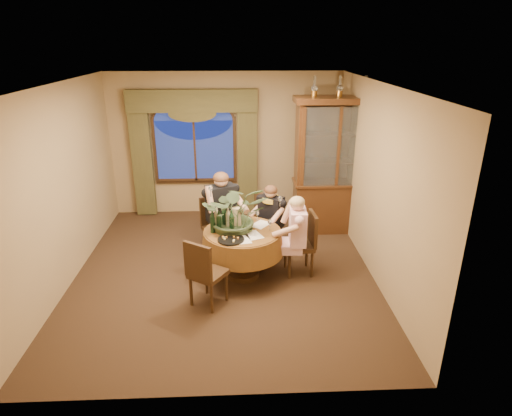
{
  "coord_description": "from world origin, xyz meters",
  "views": [
    {
      "loc": [
        0.23,
        -5.83,
        3.36
      ],
      "look_at": [
        0.49,
        -0.15,
        1.1
      ],
      "focal_mm": 30.0,
      "sensor_mm": 36.0,
      "label": 1
    }
  ],
  "objects_px": {
    "wine_bottle_1": "(224,216)",
    "wine_bottle_4": "(228,219)",
    "wine_bottle_5": "(213,222)",
    "chair_back_right": "(262,225)",
    "centerpiece_plant": "(235,190)",
    "oil_lamp_center": "(340,86)",
    "wine_bottle_2": "(217,218)",
    "chair_back": "(218,227)",
    "stoneware_vase": "(236,218)",
    "china_cabinet": "(334,167)",
    "person_back": "(222,215)",
    "oil_lamp_right": "(365,86)",
    "olive_bowl": "(247,230)",
    "dining_table": "(243,253)",
    "chair_right": "(299,244)",
    "person_pink": "(297,237)",
    "wine_bottle_3": "(232,221)",
    "wine_bottle_0": "(219,222)",
    "chair_front_left": "(208,272)",
    "oil_lamp_left": "(315,86)",
    "person_scarf": "(271,221)"
  },
  "relations": [
    {
      "from": "china_cabinet",
      "to": "person_back",
      "type": "xyz_separation_m",
      "value": [
        -2.0,
        -0.95,
        -0.5
      ]
    },
    {
      "from": "dining_table",
      "to": "person_scarf",
      "type": "bearing_deg",
      "value": 54.17
    },
    {
      "from": "chair_back",
      "to": "centerpiece_plant",
      "type": "distance_m",
      "value": 1.14
    },
    {
      "from": "stoneware_vase",
      "to": "wine_bottle_5",
      "type": "relative_size",
      "value": 0.93
    },
    {
      "from": "oil_lamp_center",
      "to": "wine_bottle_2",
      "type": "height_order",
      "value": "oil_lamp_center"
    },
    {
      "from": "chair_back",
      "to": "person_back",
      "type": "relative_size",
      "value": 0.66
    },
    {
      "from": "person_back",
      "to": "wine_bottle_5",
      "type": "height_order",
      "value": "person_back"
    },
    {
      "from": "olive_bowl",
      "to": "wine_bottle_2",
      "type": "xyz_separation_m",
      "value": [
        -0.44,
        0.12,
        0.14
      ]
    },
    {
      "from": "chair_back_right",
      "to": "centerpiece_plant",
      "type": "distance_m",
      "value": 1.2
    },
    {
      "from": "oil_lamp_center",
      "to": "wine_bottle_2",
      "type": "relative_size",
      "value": 1.03
    },
    {
      "from": "wine_bottle_2",
      "to": "wine_bottle_0",
      "type": "bearing_deg",
      "value": -74.64
    },
    {
      "from": "chair_back_right",
      "to": "wine_bottle_4",
      "type": "height_order",
      "value": "wine_bottle_4"
    },
    {
      "from": "wine_bottle_0",
      "to": "wine_bottle_5",
      "type": "height_order",
      "value": "same"
    },
    {
      "from": "dining_table",
      "to": "chair_back_right",
      "type": "height_order",
      "value": "chair_back_right"
    },
    {
      "from": "chair_right",
      "to": "person_pink",
      "type": "height_order",
      "value": "person_pink"
    },
    {
      "from": "wine_bottle_1",
      "to": "chair_back",
      "type": "bearing_deg",
      "value": 102.95
    },
    {
      "from": "chair_right",
      "to": "wine_bottle_1",
      "type": "xyz_separation_m",
      "value": [
        -1.12,
        0.09,
        0.44
      ]
    },
    {
      "from": "china_cabinet",
      "to": "person_pink",
      "type": "height_order",
      "value": "china_cabinet"
    },
    {
      "from": "centerpiece_plant",
      "to": "wine_bottle_5",
      "type": "relative_size",
      "value": 3.16
    },
    {
      "from": "chair_back",
      "to": "stoneware_vase",
      "type": "height_order",
      "value": "stoneware_vase"
    },
    {
      "from": "olive_bowl",
      "to": "wine_bottle_0",
      "type": "height_order",
      "value": "wine_bottle_0"
    },
    {
      "from": "olive_bowl",
      "to": "wine_bottle_5",
      "type": "distance_m",
      "value": 0.51
    },
    {
      "from": "wine_bottle_0",
      "to": "wine_bottle_2",
      "type": "relative_size",
      "value": 1.0
    },
    {
      "from": "oil_lamp_right",
      "to": "wine_bottle_2",
      "type": "relative_size",
      "value": 1.03
    },
    {
      "from": "wine_bottle_0",
      "to": "olive_bowl",
      "type": "bearing_deg",
      "value": -0.36
    },
    {
      "from": "chair_back_right",
      "to": "stoneware_vase",
      "type": "bearing_deg",
      "value": 80.33
    },
    {
      "from": "dining_table",
      "to": "centerpiece_plant",
      "type": "xyz_separation_m",
      "value": [
        -0.09,
        0.08,
        0.98
      ]
    },
    {
      "from": "china_cabinet",
      "to": "chair_back",
      "type": "relative_size",
      "value": 2.55
    },
    {
      "from": "chair_back",
      "to": "chair_front_left",
      "type": "xyz_separation_m",
      "value": [
        -0.07,
        -1.43,
        0.0
      ]
    },
    {
      "from": "dining_table",
      "to": "centerpiece_plant",
      "type": "height_order",
      "value": "centerpiece_plant"
    },
    {
      "from": "centerpiece_plant",
      "to": "wine_bottle_4",
      "type": "bearing_deg",
      "value": -174.83
    },
    {
      "from": "chair_front_left",
      "to": "wine_bottle_2",
      "type": "bearing_deg",
      "value": 116.42
    },
    {
      "from": "stoneware_vase",
      "to": "centerpiece_plant",
      "type": "xyz_separation_m",
      "value": [
        -0.0,
        -0.05,
        0.45
      ]
    },
    {
      "from": "dining_table",
      "to": "chair_front_left",
      "type": "relative_size",
      "value": 1.27
    },
    {
      "from": "olive_bowl",
      "to": "oil_lamp_center",
      "type": "bearing_deg",
      "value": 46.19
    },
    {
      "from": "oil_lamp_left",
      "to": "chair_right",
      "type": "distance_m",
      "value": 2.69
    },
    {
      "from": "chair_front_left",
      "to": "person_pink",
      "type": "height_order",
      "value": "person_pink"
    },
    {
      "from": "chair_front_left",
      "to": "wine_bottle_1",
      "type": "bearing_deg",
      "value": 110.26
    },
    {
      "from": "china_cabinet",
      "to": "olive_bowl",
      "type": "bearing_deg",
      "value": -133.81
    },
    {
      "from": "dining_table",
      "to": "wine_bottle_3",
      "type": "xyz_separation_m",
      "value": [
        -0.15,
        -0.03,
        0.54
      ]
    },
    {
      "from": "wine_bottle_1",
      "to": "wine_bottle_4",
      "type": "xyz_separation_m",
      "value": [
        0.06,
        -0.08,
        0.0
      ]
    },
    {
      "from": "oil_lamp_right",
      "to": "wine_bottle_1",
      "type": "xyz_separation_m",
      "value": [
        -2.37,
        -1.49,
        -1.7
      ]
    },
    {
      "from": "chair_right",
      "to": "wine_bottle_3",
      "type": "relative_size",
      "value": 2.91
    },
    {
      "from": "dining_table",
      "to": "stoneware_vase",
      "type": "xyz_separation_m",
      "value": [
        -0.09,
        0.12,
        0.53
      ]
    },
    {
      "from": "chair_right",
      "to": "chair_back_right",
      "type": "relative_size",
      "value": 1.0
    },
    {
      "from": "wine_bottle_1",
      "to": "wine_bottle_5",
      "type": "bearing_deg",
      "value": -129.81
    },
    {
      "from": "chair_right",
      "to": "person_pink",
      "type": "relative_size",
      "value": 0.75
    },
    {
      "from": "centerpiece_plant",
      "to": "wine_bottle_4",
      "type": "relative_size",
      "value": 3.16
    },
    {
      "from": "centerpiece_plant",
      "to": "wine_bottle_4",
      "type": "height_order",
      "value": "centerpiece_plant"
    },
    {
      "from": "wine_bottle_5",
      "to": "wine_bottle_1",
      "type": "bearing_deg",
      "value": 50.19
    }
  ]
}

